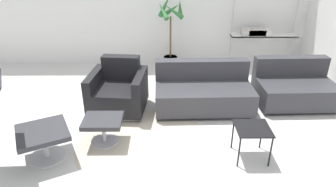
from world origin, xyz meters
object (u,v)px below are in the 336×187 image
Objects in this scene: couch_second at (294,88)px; shelf_unit at (259,33)px; armchair_red at (119,92)px; side_table at (252,131)px; potted_plant at (171,38)px; couch_low at (203,92)px; ottoman at (103,125)px.

couch_second is 0.70× the size of shelf_unit.
armchair_red is 2.84m from couch_second.
potted_plant reaches higher than side_table.
side_table is (0.44, -1.29, 0.11)m from couch_low.
armchair_red is 3.31m from shelf_unit.
ottoman is 2.82m from potted_plant.
side_table is 0.24× the size of shelf_unit.
armchair_red is 0.74× the size of couch_second.
potted_plant reaches higher than ottoman.
shelf_unit reaches higher than side_table.
ottoman is 1.18× the size of side_table.
shelf_unit is (0.91, 3.13, 0.36)m from side_table.
armchair_red is 1.96m from potted_plant.
potted_plant is at bearing 70.90° from ottoman.
couch_low is (1.41, 0.97, -0.00)m from ottoman.
ottoman is 0.29× the size of shelf_unit.
couch_second is 2.54m from potted_plant.
armchair_red is at bearing 85.25° from ottoman.
potted_plant is (0.84, 1.73, 0.37)m from armchair_red.
armchair_red is 0.59× the size of couch_low.
couch_second is (1.50, 0.14, 0.00)m from couch_low.
armchair_red reaches higher than ottoman.
couch_second is at bearing -37.42° from potted_plant.
armchair_red is 0.59× the size of potted_plant.
ottoman is 3.96m from shelf_unit.
couch_low is at bearing -73.53° from potted_plant.
couch_low is 0.99× the size of potted_plant.
armchair_red is at bearing -144.70° from shelf_unit.
couch_low reaches higher than side_table.
couch_low is at bearing 3.90° from couch_second.
couch_low is 1.51m from couch_second.
couch_second is at bearing 20.88° from ottoman.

